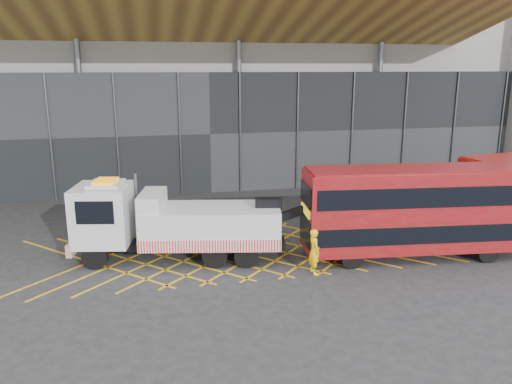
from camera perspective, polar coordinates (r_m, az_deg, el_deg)
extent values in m
plane|color=#28282B|center=(23.27, -6.51, -7.01)|extent=(120.00, 120.00, 0.00)
cube|color=#EDAA16|center=(23.36, -18.40, -7.58)|extent=(7.16, 7.16, 0.01)
cube|color=#EDAA16|center=(23.36, -18.40, -7.58)|extent=(7.16, 7.16, 0.01)
cube|color=#EDAA16|center=(23.22, -14.45, -7.42)|extent=(7.16, 7.16, 0.01)
cube|color=#EDAA16|center=(23.22, -14.45, -7.42)|extent=(7.16, 7.16, 0.01)
cube|color=#EDAA16|center=(23.19, -10.47, -7.23)|extent=(7.16, 7.16, 0.01)
cube|color=#EDAA16|center=(23.19, -10.47, -7.23)|extent=(7.16, 7.16, 0.01)
cube|color=#EDAA16|center=(23.27, -6.51, -7.00)|extent=(7.16, 7.16, 0.01)
cube|color=#EDAA16|center=(23.27, -6.51, -7.00)|extent=(7.16, 7.16, 0.01)
cube|color=#EDAA16|center=(23.46, -2.59, -6.74)|extent=(7.16, 7.16, 0.01)
cube|color=#EDAA16|center=(23.46, -2.59, -6.74)|extent=(7.16, 7.16, 0.01)
cube|color=#EDAA16|center=(23.76, 1.24, -6.45)|extent=(7.16, 7.16, 0.01)
cube|color=#EDAA16|center=(23.76, 1.24, -6.45)|extent=(7.16, 7.16, 0.01)
cube|color=#EDAA16|center=(24.16, 4.96, -6.15)|extent=(7.16, 7.16, 0.01)
cube|color=#EDAA16|center=(24.16, 4.96, -6.15)|extent=(7.16, 7.16, 0.01)
cube|color=#EDAA16|center=(24.65, 8.53, -5.83)|extent=(7.16, 7.16, 0.01)
cube|color=#EDAA16|center=(24.65, 8.53, -5.83)|extent=(7.16, 7.16, 0.01)
cube|color=#EDAA16|center=(25.24, 11.95, -5.51)|extent=(7.16, 7.16, 0.01)
cube|color=#EDAA16|center=(25.24, 11.95, -5.51)|extent=(7.16, 7.16, 0.01)
cube|color=gray|center=(40.82, -6.78, 14.97)|extent=(55.00, 14.00, 18.00)
cube|color=black|center=(33.84, -5.33, 6.69)|extent=(55.00, 0.80, 8.00)
cube|color=olive|center=(29.85, -8.82, 20.03)|extent=(40.00, 11.93, 4.07)
cylinder|color=#595B60|center=(33.54, -19.15, 7.63)|extent=(0.36, 0.36, 10.00)
cylinder|color=#595B60|center=(33.83, -1.93, 8.45)|extent=(0.36, 0.36, 10.00)
cylinder|color=#595B60|center=(36.93, 13.70, 8.54)|extent=(0.36, 0.36, 10.00)
cube|color=black|center=(22.57, -8.59, -5.92)|extent=(9.29, 2.68, 0.34)
cube|color=silver|center=(22.79, -17.03, -2.46)|extent=(2.75, 2.83, 2.54)
cube|color=black|center=(23.02, -19.97, -1.39)|extent=(0.45, 2.12, 1.07)
cube|color=red|center=(23.52, -19.69, -5.40)|extent=(0.71, 2.54, 0.54)
cube|color=orange|center=(22.37, -16.83, 1.21)|extent=(1.08, 1.31, 0.12)
cube|color=silver|center=(22.14, -5.16, -3.68)|extent=(6.40, 3.52, 1.56)
cube|color=red|center=(21.15, -5.33, -6.23)|extent=(5.96, 1.18, 0.54)
cube|color=silver|center=(22.13, -11.79, -0.90)|extent=(1.39, 2.48, 0.68)
cube|color=black|center=(21.85, 1.45, -1.33)|extent=(1.24, 0.70, 0.49)
cube|color=black|center=(22.06, 3.97, -2.53)|extent=(2.16, 0.73, 1.06)
cylinder|color=black|center=(22.40, -17.91, -7.03)|extent=(1.12, 0.53, 1.07)
cylinder|color=black|center=(24.25, -16.58, -5.30)|extent=(1.12, 0.53, 1.07)
cylinder|color=black|center=(21.49, -1.07, -7.23)|extent=(1.12, 0.53, 1.07)
cylinder|color=black|center=(23.41, -1.11, -5.39)|extent=(1.12, 0.53, 1.07)
cylinder|color=#595B60|center=(23.25, -13.49, -0.51)|extent=(0.14, 0.14, 2.15)
cube|color=maroon|center=(23.22, 17.97, -1.84)|extent=(10.23, 3.34, 3.54)
cube|color=black|center=(23.45, 17.81, -3.79)|extent=(9.84, 3.36, 0.78)
cube|color=black|center=(23.01, 18.12, 0.11)|extent=(9.84, 3.36, 0.87)
cube|color=black|center=(21.90, 5.63, -4.30)|extent=(0.27, 2.05, 1.19)
cube|color=black|center=(21.44, 5.74, -0.25)|extent=(0.27, 2.05, 0.87)
cube|color=yellow|center=(21.63, 5.66, -2.12)|extent=(0.23, 1.63, 0.32)
cube|color=maroon|center=(22.81, 18.31, 2.51)|extent=(10.02, 3.13, 0.11)
cylinder|color=black|center=(21.76, 10.93, -7.38)|extent=(0.97, 0.37, 0.95)
cylinder|color=black|center=(23.58, 9.49, -5.60)|extent=(0.97, 0.37, 0.95)
cylinder|color=black|center=(24.24, 24.98, -6.23)|extent=(0.97, 0.37, 0.95)
cylinder|color=black|center=(25.88, 22.70, -4.74)|extent=(0.97, 0.37, 0.95)
cube|color=black|center=(27.63, 23.06, -1.65)|extent=(0.33, 1.92, 1.12)
cube|color=black|center=(27.29, 23.37, 1.39)|extent=(0.33, 1.92, 0.82)
cube|color=yellow|center=(27.43, 23.21, -0.01)|extent=(0.27, 1.53, 0.30)
cylinder|color=black|center=(28.45, 26.75, -3.57)|extent=(0.92, 0.38, 0.90)
cylinder|color=black|center=(29.71, 24.13, -2.57)|extent=(0.92, 0.38, 0.90)
imported|color=yellow|center=(20.86, 6.67, -6.75)|extent=(0.51, 0.73, 1.92)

